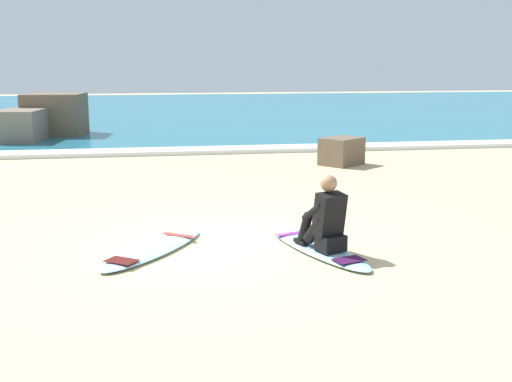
{
  "coord_description": "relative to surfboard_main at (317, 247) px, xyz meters",
  "views": [
    {
      "loc": [
        -0.88,
        -8.03,
        2.38
      ],
      "look_at": [
        0.59,
        0.74,
        0.55
      ],
      "focal_mm": 44.59,
      "sensor_mm": 36.0,
      "label": 1
    }
  ],
  "objects": [
    {
      "name": "surfboard_main",
      "position": [
        0.0,
        0.0,
        0.0
      ],
      "size": [
        1.17,
        2.25,
        0.08
      ],
      "color": "#9ED1E5",
      "rests_on": "ground"
    },
    {
      "name": "sea",
      "position": [
        -1.18,
        22.75,
        0.01
      ],
      "size": [
        80.0,
        28.0,
        0.1
      ],
      "primitive_type": "cube",
      "color": "teal",
      "rests_on": "ground"
    },
    {
      "name": "shoreline_rock",
      "position": [
        2.31,
        6.51,
        0.28
      ],
      "size": [
        1.16,
        1.13,
        0.63
      ],
      "primitive_type": "cube",
      "rotation": [
        0.0,
        0.0,
        2.24
      ],
      "color": "brown",
      "rests_on": "ground"
    },
    {
      "name": "surfboard_spare_near",
      "position": [
        -2.06,
        0.28,
        0.0
      ],
      "size": [
        1.62,
        1.99,
        0.08
      ],
      "color": "#9ED1E5",
      "rests_on": "ground"
    },
    {
      "name": "breaking_foam",
      "position": [
        -1.18,
        9.05,
        0.02
      ],
      "size": [
        80.0,
        0.9,
        0.11
      ],
      "primitive_type": "cube",
      "color": "white",
      "rests_on": "ground"
    },
    {
      "name": "surfer_seated",
      "position": [
        0.05,
        -0.18,
        0.4
      ],
      "size": [
        0.56,
        0.77,
        0.95
      ],
      "color": "black",
      "rests_on": "surfboard_main"
    },
    {
      "name": "rock_outcrop_distant",
      "position": [
        -5.43,
        12.75,
        0.48
      ],
      "size": [
        2.9,
        3.57,
        1.38
      ],
      "color": "brown",
      "rests_on": "ground"
    },
    {
      "name": "ground_plane",
      "position": [
        -1.18,
        0.46,
        -0.04
      ],
      "size": [
        80.0,
        80.0,
        0.0
      ],
      "primitive_type": "plane",
      "color": "#CCB584"
    }
  ]
}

